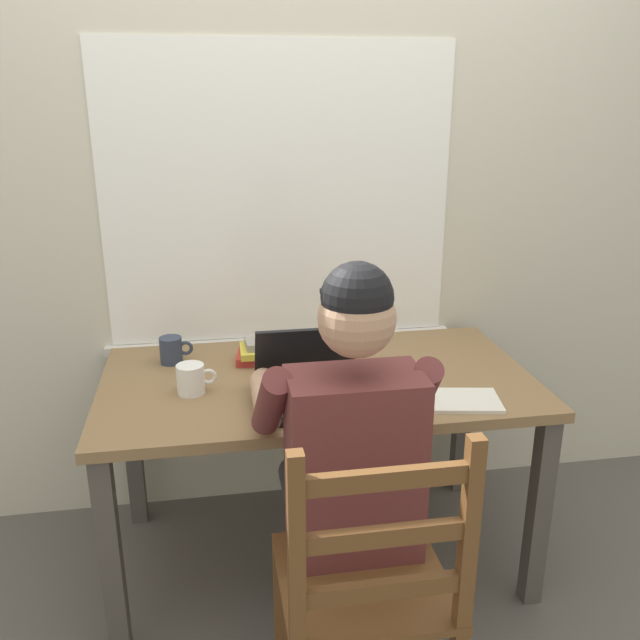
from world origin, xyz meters
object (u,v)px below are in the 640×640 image
object	(u,v)px
coffee_mug_dark	(172,350)
book_stack_main	(264,351)
wooden_chair	(367,592)
desk	(318,401)
coffee_mug_white	(191,379)
computer_mouse	(407,397)
seated_person	(345,453)
laptop	(311,383)

from	to	relation	value
coffee_mug_dark	book_stack_main	world-z (taller)	coffee_mug_dark
wooden_chair	coffee_mug_dark	distance (m)	1.11
desk	coffee_mug_white	distance (m)	0.44
coffee_mug_white	desk	bearing A→B (deg)	7.57
desk	coffee_mug_dark	xyz separation A→B (m)	(-0.49, 0.21, 0.14)
desk	computer_mouse	world-z (taller)	computer_mouse
wooden_chair	seated_person	bearing A→B (deg)	90.00
coffee_mug_dark	book_stack_main	distance (m)	0.32
computer_mouse	coffee_mug_white	distance (m)	0.68
desk	computer_mouse	distance (m)	0.35
computer_mouse	seated_person	bearing A→B (deg)	-136.49
seated_person	computer_mouse	bearing A→B (deg)	43.51
seated_person	coffee_mug_white	distance (m)	0.59
laptop	coffee_mug_white	world-z (taller)	laptop
book_stack_main	computer_mouse	bearing A→B (deg)	-45.46
desk	computer_mouse	bearing A→B (deg)	-44.31
seated_person	computer_mouse	distance (m)	0.34
wooden_chair	computer_mouse	world-z (taller)	wooden_chair
desk	coffee_mug_dark	bearing A→B (deg)	156.45
coffee_mug_dark	coffee_mug_white	bearing A→B (deg)	-75.00
computer_mouse	desk	bearing A→B (deg)	135.69
desk	book_stack_main	size ratio (longest dim) A/B	7.34
coffee_mug_dark	book_stack_main	xyz separation A→B (m)	(0.32, -0.03, -0.01)
seated_person	book_stack_main	xyz separation A→B (m)	(-0.16, 0.64, 0.06)
desk	seated_person	world-z (taller)	seated_person
coffee_mug_white	seated_person	bearing A→B (deg)	-44.70
seated_person	laptop	world-z (taller)	seated_person
wooden_chair	coffee_mug_white	bearing A→B (deg)	120.90
wooden_chair	desk	bearing A→B (deg)	89.89
desk	coffee_mug_white	world-z (taller)	coffee_mug_white
coffee_mug_white	wooden_chair	bearing A→B (deg)	-59.10
computer_mouse	coffee_mug_dark	bearing A→B (deg)	148.43
wooden_chair	laptop	bearing A→B (deg)	94.42
coffee_mug_white	book_stack_main	xyz separation A→B (m)	(0.25, 0.23, -0.01)
wooden_chair	laptop	size ratio (longest dim) A/B	2.83
wooden_chair	book_stack_main	distance (m)	0.98
desk	coffee_mug_white	bearing A→B (deg)	-172.43
seated_person	wooden_chair	size ratio (longest dim) A/B	1.32
laptop	coffee_mug_white	bearing A→B (deg)	164.40
wooden_chair	computer_mouse	distance (m)	0.62
seated_person	desk	bearing A→B (deg)	89.82
coffee_mug_dark	desk	bearing A→B (deg)	-23.55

